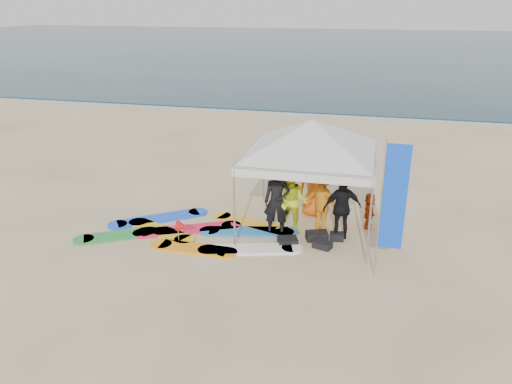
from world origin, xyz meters
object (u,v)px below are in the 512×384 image
(person_black_b, at_px, (342,208))
(person_yellow, at_px, (292,202))
(person_seated, at_px, (369,210))
(canopy_tent, at_px, (312,120))
(person_orange_a, at_px, (324,200))
(surfboard_spread, at_px, (198,233))
(person_orange_b, at_px, (314,187))
(marker_pennant, at_px, (182,226))
(feather_flag, at_px, (393,200))
(person_black_a, at_px, (277,201))

(person_black_b, bearing_deg, person_yellow, -24.44)
(person_seated, distance_m, canopy_tent, 3.05)
(person_orange_a, xyz_separation_m, person_black_b, (0.52, -0.37, -0.03))
(person_yellow, bearing_deg, surfboard_spread, -158.13)
(surfboard_spread, bearing_deg, person_black_b, 9.90)
(person_seated, relative_size, surfboard_spread, 0.18)
(person_black_b, xyz_separation_m, person_orange_b, (-0.92, 1.35, -0.00))
(person_orange_b, bearing_deg, person_orange_a, 121.69)
(person_black_b, height_order, marker_pennant, person_black_b)
(person_yellow, xyz_separation_m, person_orange_b, (0.42, 1.31, -0.02))
(feather_flag, distance_m, marker_pennant, 5.30)
(person_orange_a, xyz_separation_m, surfboard_spread, (-3.25, -1.02, -0.87))
(person_yellow, relative_size, person_orange_b, 1.02)
(marker_pennant, relative_size, surfboard_spread, 0.11)
(person_orange_b, xyz_separation_m, feather_flag, (2.07, -3.09, 1.03))
(person_orange_a, bearing_deg, marker_pennant, 59.37)
(person_black_a, bearing_deg, canopy_tent, 22.95)
(person_orange_a, height_order, person_orange_b, person_orange_a)
(person_black_b, distance_m, feather_flag, 2.33)
(person_orange_b, xyz_separation_m, surfboard_spread, (-2.85, -2.00, -0.84))
(person_black_a, relative_size, surfboard_spread, 0.34)
(person_yellow, xyz_separation_m, person_seated, (2.03, 0.82, -0.38))
(person_black_b, height_order, canopy_tent, canopy_tent)
(person_yellow, height_order, surfboard_spread, person_yellow)
(surfboard_spread, bearing_deg, person_seated, 18.80)
(person_black_b, bearing_deg, person_seated, -151.66)
(person_black_a, relative_size, canopy_tent, 0.41)
(person_yellow, relative_size, person_black_b, 1.02)
(person_orange_a, distance_m, person_black_b, 0.63)
(person_orange_b, relative_size, canopy_tent, 0.38)
(person_black_a, distance_m, canopy_tent, 2.31)
(surfboard_spread, bearing_deg, person_black_a, 14.30)
(person_orange_a, relative_size, person_seated, 1.78)
(person_orange_a, bearing_deg, feather_flag, 161.82)
(person_seated, bearing_deg, marker_pennant, 114.27)
(canopy_tent, xyz_separation_m, surfboard_spread, (-2.85, -1.06, -3.01))
(canopy_tent, height_order, surfboard_spread, canopy_tent)
(person_orange_b, distance_m, feather_flag, 3.86)
(person_yellow, distance_m, surfboard_spread, 2.67)
(canopy_tent, bearing_deg, surfboard_spread, -159.54)
(person_yellow, height_order, marker_pennant, person_yellow)
(person_black_b, distance_m, person_seated, 1.17)
(person_orange_b, height_order, surfboard_spread, person_orange_b)
(person_seated, bearing_deg, person_black_b, 140.40)
(person_orange_a, height_order, marker_pennant, person_orange_a)
(canopy_tent, bearing_deg, feather_flag, -45.97)
(person_orange_a, relative_size, surfboard_spread, 0.32)
(person_orange_a, relative_size, person_orange_b, 1.03)
(person_black_b, relative_size, feather_flag, 0.54)
(person_orange_b, distance_m, canopy_tent, 2.37)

